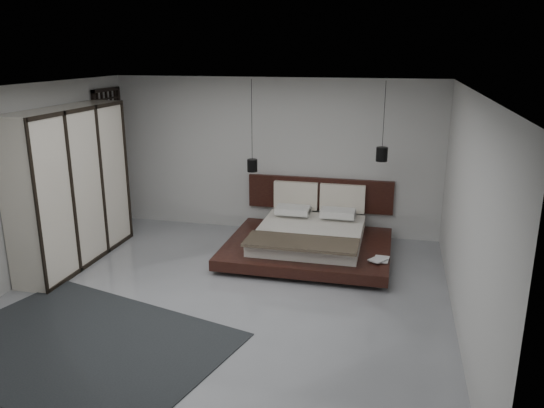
% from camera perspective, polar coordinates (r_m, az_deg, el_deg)
% --- Properties ---
extents(floor, '(6.00, 6.00, 0.00)m').
position_cam_1_polar(floor, '(7.35, -5.23, -10.10)').
color(floor, '#92949A').
rests_on(floor, ground).
extents(ceiling, '(6.00, 6.00, 0.00)m').
position_cam_1_polar(ceiling, '(6.61, -5.86, 12.23)').
color(ceiling, white).
rests_on(ceiling, wall_back).
extents(wall_back, '(6.00, 0.00, 6.00)m').
position_cam_1_polar(wall_back, '(9.66, 0.19, 5.18)').
color(wall_back, '#B3B4B1').
rests_on(wall_back, floor).
extents(wall_front, '(6.00, 0.00, 6.00)m').
position_cam_1_polar(wall_front, '(4.30, -18.60, -10.19)').
color(wall_front, '#B3B4B1').
rests_on(wall_front, floor).
extents(wall_left, '(0.00, 6.00, 6.00)m').
position_cam_1_polar(wall_left, '(8.29, -25.57, 1.72)').
color(wall_left, '#B3B4B1').
rests_on(wall_left, floor).
extents(wall_right, '(0.00, 6.00, 6.00)m').
position_cam_1_polar(wall_right, '(6.55, 20.18, -1.20)').
color(wall_right, '#B3B4B1').
rests_on(wall_right, floor).
extents(lattice_screen, '(0.05, 0.90, 2.60)m').
position_cam_1_polar(lattice_screen, '(10.26, -16.86, 4.56)').
color(lattice_screen, black).
rests_on(lattice_screen, floor).
extents(bed, '(2.62, 2.33, 1.05)m').
position_cam_1_polar(bed, '(8.77, 4.06, -3.64)').
color(bed, black).
rests_on(bed, floor).
extents(book_lower, '(0.24, 0.31, 0.03)m').
position_cam_1_polar(book_lower, '(8.09, 10.91, -5.80)').
color(book_lower, '#99724C').
rests_on(book_lower, bed).
extents(book_upper, '(0.31, 0.32, 0.02)m').
position_cam_1_polar(book_upper, '(8.05, 10.77, -5.71)').
color(book_upper, '#99724C').
rests_on(book_upper, book_lower).
extents(pendant_left, '(0.18, 0.18, 1.55)m').
position_cam_1_polar(pendant_left, '(9.06, -2.14, 4.21)').
color(pendant_left, black).
rests_on(pendant_left, ceiling).
extents(pendant_right, '(0.18, 0.18, 1.27)m').
position_cam_1_polar(pendant_right, '(8.69, 11.73, 5.28)').
color(pendant_right, black).
rests_on(pendant_right, ceiling).
extents(wardrobe, '(0.59, 2.49, 2.44)m').
position_cam_1_polar(wardrobe, '(8.76, -20.77, 1.74)').
color(wardrobe, beige).
rests_on(wardrobe, floor).
extents(rug, '(3.70, 3.06, 0.01)m').
position_cam_1_polar(rug, '(6.63, -19.77, -14.11)').
color(rug, black).
rests_on(rug, floor).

